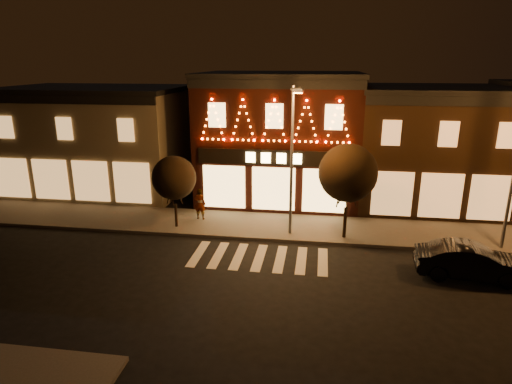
# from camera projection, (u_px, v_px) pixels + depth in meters

# --- Properties ---
(ground) EXTENTS (120.00, 120.00, 0.00)m
(ground) POSITION_uv_depth(u_px,v_px,m) (245.00, 301.00, 17.08)
(ground) COLOR black
(ground) RESTS_ON ground
(sidewalk_far) EXTENTS (44.00, 4.00, 0.15)m
(sidewalk_far) POSITION_uv_depth(u_px,v_px,m) (305.00, 228.00, 24.35)
(sidewalk_far) COLOR #47423D
(sidewalk_far) RESTS_ON ground
(building_left) EXTENTS (12.20, 8.28, 7.30)m
(building_left) POSITION_uv_depth(u_px,v_px,m) (99.00, 139.00, 31.11)
(building_left) COLOR #756C53
(building_left) RESTS_ON ground
(building_pulp) EXTENTS (10.20, 8.34, 8.30)m
(building_pulp) POSITION_uv_depth(u_px,v_px,m) (281.00, 136.00, 29.11)
(building_pulp) COLOR #33100B
(building_pulp) RESTS_ON ground
(building_right_a) EXTENTS (9.20, 8.28, 7.50)m
(building_right_a) POSITION_uv_depth(u_px,v_px,m) (429.00, 146.00, 27.89)
(building_right_a) COLOR #372213
(building_right_a) RESTS_ON ground
(streetlamp_mid) EXTENTS (0.66, 1.77, 7.71)m
(streetlamp_mid) POSITION_uv_depth(u_px,v_px,m) (293.00, 151.00, 21.96)
(streetlamp_mid) COLOR #59595E
(streetlamp_mid) RESTS_ON sidewalk_far
(tree_left) EXTENTS (2.39, 2.39, 3.99)m
(tree_left) POSITION_uv_depth(u_px,v_px,m) (174.00, 178.00, 23.59)
(tree_left) COLOR black
(tree_left) RESTS_ON sidewalk_far
(tree_right) EXTENTS (2.95, 2.95, 4.94)m
(tree_right) POSITION_uv_depth(u_px,v_px,m) (348.00, 173.00, 21.93)
(tree_right) COLOR black
(tree_right) RESTS_ON sidewalk_far
(dark_sedan) EXTENTS (4.67, 1.94, 1.50)m
(dark_sedan) POSITION_uv_depth(u_px,v_px,m) (471.00, 262.00, 18.75)
(dark_sedan) COLOR black
(dark_sedan) RESTS_ON ground
(pedestrian) EXTENTS (0.71, 0.50, 1.83)m
(pedestrian) POSITION_uv_depth(u_px,v_px,m) (200.00, 204.00, 25.28)
(pedestrian) COLOR gray
(pedestrian) RESTS_ON sidewalk_far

